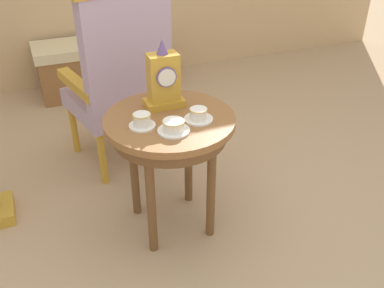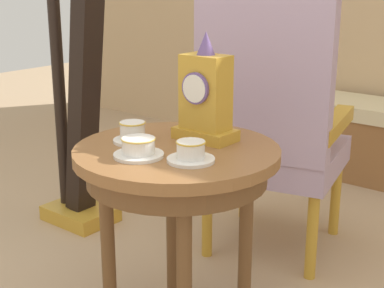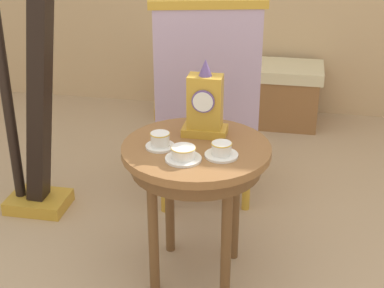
{
  "view_description": "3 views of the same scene",
  "coord_description": "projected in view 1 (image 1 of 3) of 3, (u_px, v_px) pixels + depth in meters",
  "views": [
    {
      "loc": [
        -0.63,
        -1.64,
        1.6
      ],
      "look_at": [
        0.04,
        0.04,
        0.5
      ],
      "focal_mm": 40.92,
      "sensor_mm": 36.0,
      "label": 1
    },
    {
      "loc": [
        1.01,
        -1.18,
        1.15
      ],
      "look_at": [
        -0.02,
        0.1,
        0.66
      ],
      "focal_mm": 53.97,
      "sensor_mm": 36.0,
      "label": 2
    },
    {
      "loc": [
        0.32,
        -2.01,
        1.65
      ],
      "look_at": [
        -0.08,
        0.09,
        0.65
      ],
      "focal_mm": 53.44,
      "sensor_mm": 36.0,
      "label": 3
    }
  ],
  "objects": [
    {
      "name": "side_table",
      "position": [
        170.0,
        133.0,
        2.09
      ],
      "size": [
        0.62,
        0.62,
        0.64
      ],
      "color": "brown",
      "rests_on": "ground"
    },
    {
      "name": "teacup_center",
      "position": [
        198.0,
        115.0,
        2.01
      ],
      "size": [
        0.13,
        0.13,
        0.06
      ],
      "color": "white",
      "rests_on": "side_table"
    },
    {
      "name": "armchair",
      "position": [
        121.0,
        78.0,
        2.57
      ],
      "size": [
        0.65,
        0.64,
        1.14
      ],
      "color": "#B299B7",
      "rests_on": "ground"
    },
    {
      "name": "ground_plane",
      "position": [
        189.0,
        229.0,
        2.33
      ],
      "size": [
        10.0,
        10.0,
        0.0
      ],
      "primitive_type": "plane",
      "color": "tan"
    },
    {
      "name": "mantel_clock",
      "position": [
        163.0,
        81.0,
        2.07
      ],
      "size": [
        0.19,
        0.11,
        0.34
      ],
      "color": "gold",
      "rests_on": "side_table"
    },
    {
      "name": "window_bench",
      "position": [
        102.0,
        65.0,
        3.75
      ],
      "size": [
        1.1,
        0.4,
        0.44
      ],
      "color": "beige",
      "rests_on": "ground"
    },
    {
      "name": "teacup_left",
      "position": [
        142.0,
        121.0,
        1.95
      ],
      "size": [
        0.12,
        0.12,
        0.06
      ],
      "color": "white",
      "rests_on": "side_table"
    },
    {
      "name": "teacup_right",
      "position": [
        174.0,
        127.0,
        1.91
      ],
      "size": [
        0.14,
        0.14,
        0.06
      ],
      "color": "white",
      "rests_on": "side_table"
    }
  ]
}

